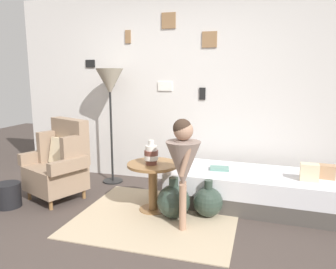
# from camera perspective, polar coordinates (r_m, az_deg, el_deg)

# --- Properties ---
(ground_plane) EXTENTS (12.00, 12.00, 0.00)m
(ground_plane) POSITION_cam_1_polar(r_m,az_deg,el_deg) (3.10, -8.06, -18.71)
(ground_plane) COLOR #423833
(gallery_wall) EXTENTS (4.80, 0.12, 2.60)m
(gallery_wall) POSITION_cam_1_polar(r_m,az_deg,el_deg) (4.55, 1.74, 7.90)
(gallery_wall) COLOR silver
(gallery_wall) RESTS_ON ground
(rug) EXTENTS (1.67, 1.48, 0.01)m
(rug) POSITION_cam_1_polar(r_m,az_deg,el_deg) (3.60, -1.86, -14.16)
(rug) COLOR tan
(rug) RESTS_ON ground
(armchair) EXTENTS (0.89, 0.79, 0.97)m
(armchair) POSITION_cam_1_polar(r_m,az_deg,el_deg) (4.20, -18.42, -4.79)
(armchair) COLOR olive
(armchair) RESTS_ON ground
(daybed) EXTENTS (1.94, 0.90, 0.40)m
(daybed) POSITION_cam_1_polar(r_m,az_deg,el_deg) (3.94, 14.35, -9.24)
(daybed) COLOR #4C4742
(daybed) RESTS_ON ground
(pillow_head) EXTENTS (0.20, 0.14, 0.15)m
(pillow_head) POSITION_cam_1_polar(r_m,az_deg,el_deg) (3.92, 25.93, -5.87)
(pillow_head) COLOR tan
(pillow_head) RESTS_ON daybed
(pillow_mid) EXTENTS (0.19, 0.13, 0.18)m
(pillow_mid) POSITION_cam_1_polar(r_m,az_deg,el_deg) (3.75, 23.57, -6.09)
(pillow_mid) COLOR beige
(pillow_mid) RESTS_ON daybed
(side_table) EXTENTS (0.56, 0.56, 0.55)m
(side_table) POSITION_cam_1_polar(r_m,az_deg,el_deg) (3.62, -2.66, -7.45)
(side_table) COLOR olive
(side_table) RESTS_ON ground
(vase_striped) EXTENTS (0.15, 0.15, 0.27)m
(vase_striped) POSITION_cam_1_polar(r_m,az_deg,el_deg) (3.51, -2.96, -3.52)
(vase_striped) COLOR brown
(vase_striped) RESTS_ON side_table
(floor_lamp) EXTENTS (0.37, 0.37, 1.59)m
(floor_lamp) POSITION_cam_1_polar(r_m,az_deg,el_deg) (4.51, -10.17, 8.39)
(floor_lamp) COLOR black
(floor_lamp) RESTS_ON ground
(person_child) EXTENTS (0.34, 0.34, 1.10)m
(person_child) POSITION_cam_1_polar(r_m,az_deg,el_deg) (3.12, 2.66, -4.48)
(person_child) COLOR #A37A60
(person_child) RESTS_ON ground
(book_on_daybed) EXTENTS (0.24, 0.19, 0.03)m
(book_on_daybed) POSITION_cam_1_polar(r_m,az_deg,el_deg) (3.90, 9.01, -5.90)
(book_on_daybed) COLOR slate
(book_on_daybed) RESTS_ON daybed
(demijohn_near) EXTENTS (0.36, 0.36, 0.44)m
(demijohn_near) POSITION_cam_1_polar(r_m,az_deg,el_deg) (3.52, 0.98, -11.59)
(demijohn_near) COLOR #2D3D33
(demijohn_near) RESTS_ON ground
(demijohn_far) EXTENTS (0.32, 0.32, 0.40)m
(demijohn_far) POSITION_cam_1_polar(r_m,az_deg,el_deg) (3.58, 7.04, -11.60)
(demijohn_far) COLOR #2D3D33
(demijohn_far) RESTS_ON ground
(magazine_basket) EXTENTS (0.28, 0.28, 0.28)m
(magazine_basket) POSITION_cam_1_polar(r_m,az_deg,el_deg) (4.22, -26.23, -9.52)
(magazine_basket) COLOR black
(magazine_basket) RESTS_ON ground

